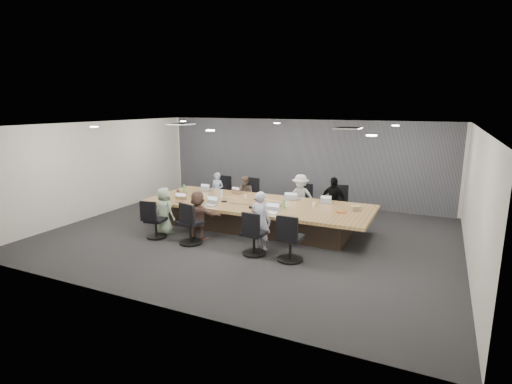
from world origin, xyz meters
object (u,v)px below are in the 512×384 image
at_px(chair_1, 250,198).
at_px(person_5, 198,215).
at_px(laptop_3, 328,202).
at_px(laptop_1, 237,193).
at_px(person_4, 164,211).
at_px(mug_brown, 178,192).
at_px(chair_6, 254,237).
at_px(stapler, 252,208).
at_px(conference_table, 258,215).
at_px(person_0, 217,191).
at_px(person_2, 300,197).
at_px(bottle_clear, 221,194).
at_px(bottle_green_right, 284,204).
at_px(canvas_bag, 356,208).
at_px(laptop_2, 294,199).
at_px(chair_5, 190,226).
at_px(laptop_6, 270,213).
at_px(laptop_0, 208,190).
at_px(chair_4, 156,223).
at_px(person_3, 333,201).
at_px(laptop_4, 177,201).
at_px(chair_2, 304,205).
at_px(snack_packet, 341,212).
at_px(chair_3, 336,207).
at_px(chair_0, 223,195).
at_px(bottle_green_left, 184,188).
at_px(chair_7, 290,241).
at_px(person_6, 261,221).
at_px(laptop_5, 210,205).

height_order(chair_1, person_5, person_5).
bearing_deg(laptop_3, laptop_1, -5.72).
xyz_separation_m(person_4, mug_brown, (-0.56, 1.39, 0.18)).
bearing_deg(chair_1, person_4, 76.34).
distance_m(chair_6, stapler, 1.26).
relative_size(conference_table, person_5, 4.86).
bearing_deg(laptop_1, person_0, -14.42).
distance_m(person_2, bottle_clear, 2.28).
bearing_deg(conference_table, bottle_green_right, -17.81).
distance_m(person_0, canvas_bag, 4.71).
relative_size(laptop_3, mug_brown, 2.59).
bearing_deg(laptop_2, canvas_bag, 149.00).
xyz_separation_m(chair_5, laptop_6, (1.69, 0.90, 0.31)).
distance_m(bottle_green_right, mug_brown, 3.45).
bearing_deg(chair_5, laptop_0, 126.87).
bearing_deg(chair_4, person_3, 29.13).
xyz_separation_m(laptop_0, laptop_3, (3.72, 0.00, 0.00)).
xyz_separation_m(laptop_4, bottle_green_right, (2.88, 0.53, 0.10)).
xyz_separation_m(chair_6, canvas_bag, (1.84, 1.95, 0.39)).
xyz_separation_m(chair_2, snack_packet, (1.52, -1.79, 0.38)).
bearing_deg(chair_3, laptop_3, 71.93).
xyz_separation_m(laptop_6, snack_packet, (1.56, 0.71, 0.01)).
xyz_separation_m(laptop_1, person_4, (-0.99, -2.15, -0.14)).
bearing_deg(laptop_6, bottle_green_right, 74.12).
height_order(chair_2, laptop_6, laptop_6).
height_order(laptop_2, person_4, person_4).
bearing_deg(person_5, mug_brown, -38.05).
relative_size(chair_0, laptop_1, 2.81).
bearing_deg(chair_4, laptop_0, 79.93).
bearing_deg(person_3, person_5, -121.78).
distance_m(laptop_0, person_5, 2.39).
bearing_deg(bottle_clear, bottle_green_left, 173.50).
distance_m(chair_7, laptop_4, 3.70).
xyz_separation_m(person_0, person_4, (0.01, -2.70, 0.02)).
bearing_deg(chair_2, person_0, 11.06).
relative_size(chair_2, chair_3, 0.90).
height_order(chair_0, chair_5, chair_5).
bearing_deg(laptop_0, person_3, -173.28).
xyz_separation_m(conference_table, chair_3, (1.69, 1.70, 0.02)).
bearing_deg(chair_6, laptop_0, 144.35).
height_order(laptop_0, laptop_2, same).
bearing_deg(stapler, bottle_clear, 171.17).
xyz_separation_m(chair_3, person_6, (-0.99, -3.05, 0.27)).
xyz_separation_m(chair_5, person_2, (1.73, 3.05, 0.23)).
bearing_deg(chair_2, person_2, 93.86).
xyz_separation_m(laptop_2, laptop_6, (-0.04, -1.60, 0.00)).
height_order(laptop_6, mug_brown, mug_brown).
xyz_separation_m(chair_5, bottle_clear, (-0.16, 1.79, 0.42)).
xyz_separation_m(laptop_3, laptop_5, (-2.68, -1.60, 0.00)).
distance_m(person_0, laptop_1, 1.15).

